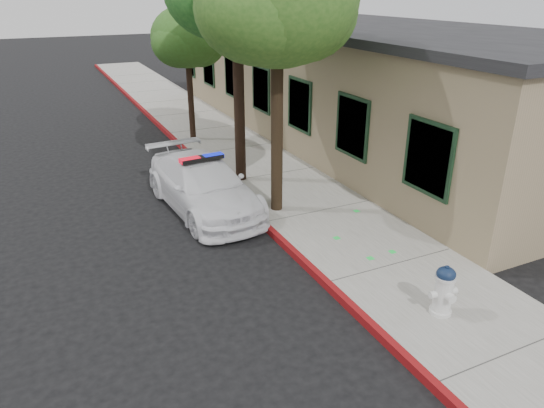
{
  "coord_description": "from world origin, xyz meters",
  "views": [
    {
      "loc": [
        -4.51,
        -7.04,
        5.44
      ],
      "look_at": [
        -0.06,
        2.29,
        0.93
      ],
      "focal_mm": 32.99,
      "sensor_mm": 36.0,
      "label": 1
    }
  ],
  "objects": [
    {
      "name": "red_curb",
      "position": [
        0.06,
        3.0,
        0.08
      ],
      "size": [
        0.14,
        60.0,
        0.16
      ],
      "primitive_type": "cube",
      "color": "maroon",
      "rests_on": "ground"
    },
    {
      "name": "police_car",
      "position": [
        -0.9,
        4.71,
        0.68
      ],
      "size": [
        2.24,
        4.8,
        1.47
      ],
      "rotation": [
        0.0,
        0.0,
        0.08
      ],
      "color": "white",
      "rests_on": "ground"
    },
    {
      "name": "street_tree_near",
      "position": [
        0.71,
        3.59,
        5.1
      ],
      "size": [
        3.94,
        3.62,
        6.64
      ],
      "rotation": [
        0.0,
        0.0,
        -0.27
      ],
      "color": "black",
      "rests_on": "sidewalk"
    },
    {
      "name": "ground",
      "position": [
        0.0,
        0.0,
        0.0
      ],
      "size": [
        120.0,
        120.0,
        0.0
      ],
      "primitive_type": "plane",
      "color": "black",
      "rests_on": "ground"
    },
    {
      "name": "fire_hydrant",
      "position": [
        1.33,
        -1.71,
        0.62
      ],
      "size": [
        0.54,
        0.47,
        0.94
      ],
      "rotation": [
        0.0,
        0.0,
        -0.12
      ],
      "color": "silver",
      "rests_on": "sidewalk"
    },
    {
      "name": "street_tree_far",
      "position": [
        0.72,
        10.8,
        3.72
      ],
      "size": [
        2.71,
        2.51,
        4.74
      ],
      "rotation": [
        0.0,
        0.0,
        -0.22
      ],
      "color": "black",
      "rests_on": "sidewalk"
    },
    {
      "name": "sidewalk",
      "position": [
        1.6,
        3.0,
        0.07
      ],
      "size": [
        3.2,
        60.0,
        0.15
      ],
      "primitive_type": "cube",
      "color": "gray",
      "rests_on": "ground"
    },
    {
      "name": "clapboard_building",
      "position": [
        6.69,
        9.0,
        2.13
      ],
      "size": [
        7.3,
        20.89,
        4.24
      ],
      "color": "#927D60",
      "rests_on": "ground"
    }
  ]
}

